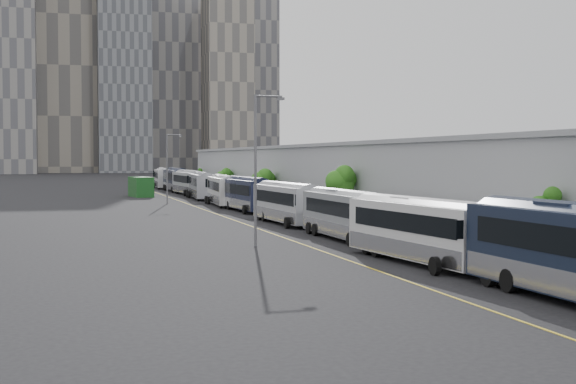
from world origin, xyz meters
name	(u,v)px	position (x,y,z in m)	size (l,w,h in m)	color
sidewalk	(384,226)	(9.00, 55.00, 0.06)	(10.00, 170.00, 0.12)	gray
lane_line	(262,230)	(-1.50, 55.00, 0.01)	(0.12, 160.00, 0.02)	gold
depot	(428,185)	(12.99, 55.00, 3.51)	(12.45, 160.40, 7.20)	gray
skyline	(93,45)	(-2.90, 324.16, 50.85)	(145.00, 64.00, 120.00)	slate
bus_2	(419,236)	(1.78, 33.13, 1.51)	(3.63, 12.42, 3.58)	silver
bus_3	(345,219)	(2.29, 46.26, 1.48)	(2.70, 11.99, 3.50)	gray
bus_4	(286,207)	(2.02, 60.25, 1.52)	(2.98, 12.41, 3.60)	#A5A7AF
bus_5	(246,197)	(2.42, 77.36, 1.56)	(3.03, 12.76, 3.71)	black
bus_6	(224,193)	(2.09, 88.02, 1.56)	(3.47, 12.78, 3.69)	silver
bus_7	(202,188)	(2.24, 103.87, 1.59)	(3.59, 13.08, 3.78)	gray
bus_8	(189,184)	(2.55, 117.64, 1.62)	(3.25, 13.20, 3.83)	#A2A5AC
bus_9	(176,182)	(2.44, 130.36, 1.69)	(3.04, 13.69, 4.00)	black
bus_10	(163,180)	(2.06, 144.95, 1.63)	(3.53, 13.35, 3.86)	silver
tree_1	(543,211)	(6.15, 28.06, 3.14)	(1.30, 1.30, 3.86)	black
tree_2	(340,181)	(5.61, 56.45, 3.80)	(2.38, 2.38, 5.00)	black
tree_3	(262,181)	(5.34, 81.89, 3.14)	(2.66, 2.66, 4.48)	black
tree_4	(224,177)	(5.71, 105.23, 3.00)	(2.19, 2.19, 4.11)	black
tree_5	(198,175)	(6.26, 130.29, 2.80)	(1.08, 1.08, 3.44)	black
street_lamp_near	(258,160)	(-4.65, 43.71, 5.64)	(2.04, 0.22, 9.88)	#59595E
street_lamp_far	(169,164)	(-3.77, 93.58, 5.06)	(2.04, 0.22, 8.75)	#59595E
shipping_container	(141,187)	(-5.28, 113.05, 1.47)	(2.60, 6.03, 2.94)	#154619
suv	(142,189)	(-3.97, 124.16, 0.79)	(2.62, 5.67, 1.58)	black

